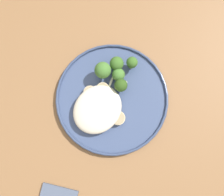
{
  "coord_description": "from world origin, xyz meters",
  "views": [
    {
      "loc": [
        0.1,
        0.09,
        1.4
      ],
      "look_at": [
        0.03,
        0.03,
        0.76
      ],
      "focal_mm": 40.91,
      "sensor_mm": 36.0,
      "label": 1
    }
  ],
  "objects_px": {
    "seared_scallop_rear_pale": "(90,92)",
    "broccoli_floret_tall_stalk": "(117,64)",
    "seared_scallop_large_seared": "(82,112)",
    "broccoli_floret_left_leaning": "(103,70)",
    "broccoli_floret_rear_charred": "(119,76)",
    "broccoli_floret_split_head": "(132,63)",
    "broccoli_floret_front_edge": "(121,85)",
    "dinner_plate": "(112,99)",
    "seared_scallop_half_hidden": "(118,118)",
    "seared_scallop_center_golden": "(103,89)",
    "seared_scallop_front_small": "(97,110)",
    "seared_scallop_right_edge": "(91,119)"
  },
  "relations": [
    {
      "from": "seared_scallop_rear_pale",
      "to": "broccoli_floret_tall_stalk",
      "type": "distance_m",
      "value": 0.1
    },
    {
      "from": "seared_scallop_large_seared",
      "to": "broccoli_floret_left_leaning",
      "type": "height_order",
      "value": "broccoli_floret_left_leaning"
    },
    {
      "from": "broccoli_floret_rear_charred",
      "to": "broccoli_floret_split_head",
      "type": "bearing_deg",
      "value": 176.56
    },
    {
      "from": "broccoli_floret_front_edge",
      "to": "broccoli_floret_split_head",
      "type": "bearing_deg",
      "value": -164.83
    },
    {
      "from": "dinner_plate",
      "to": "seared_scallop_large_seared",
      "type": "height_order",
      "value": "seared_scallop_large_seared"
    },
    {
      "from": "dinner_plate",
      "to": "broccoli_floret_split_head",
      "type": "relative_size",
      "value": 6.2
    },
    {
      "from": "seared_scallop_rear_pale",
      "to": "broccoli_floret_left_leaning",
      "type": "xyz_separation_m",
      "value": [
        -0.06,
        -0.01,
        0.03
      ]
    },
    {
      "from": "seared_scallop_half_hidden",
      "to": "broccoli_floret_rear_charred",
      "type": "xyz_separation_m",
      "value": [
        -0.08,
        -0.07,
        0.02
      ]
    },
    {
      "from": "seared_scallop_center_golden",
      "to": "broccoli_floret_left_leaning",
      "type": "xyz_separation_m",
      "value": [
        -0.03,
        -0.03,
        0.03
      ]
    },
    {
      "from": "dinner_plate",
      "to": "broccoli_floret_front_edge",
      "type": "xyz_separation_m",
      "value": [
        -0.04,
        -0.0,
        0.03
      ]
    },
    {
      "from": "seared_scallop_half_hidden",
      "to": "broccoli_floret_front_edge",
      "type": "bearing_deg",
      "value": -143.75
    },
    {
      "from": "seared_scallop_half_hidden",
      "to": "broccoli_floret_left_leaning",
      "type": "xyz_separation_m",
      "value": [
        -0.06,
        -0.1,
        0.03
      ]
    },
    {
      "from": "broccoli_floret_left_leaning",
      "to": "broccoli_floret_split_head",
      "type": "bearing_deg",
      "value": 148.07
    },
    {
      "from": "broccoli_floret_left_leaning",
      "to": "seared_scallop_large_seared",
      "type": "bearing_deg",
      "value": 13.51
    },
    {
      "from": "seared_scallop_front_small",
      "to": "broccoli_floret_left_leaning",
      "type": "distance_m",
      "value": 0.1
    },
    {
      "from": "seared_scallop_center_golden",
      "to": "seared_scallop_right_edge",
      "type": "bearing_deg",
      "value": 19.73
    },
    {
      "from": "seared_scallop_rear_pale",
      "to": "seared_scallop_center_golden",
      "type": "bearing_deg",
      "value": 146.09
    },
    {
      "from": "seared_scallop_rear_pale",
      "to": "broccoli_floret_front_edge",
      "type": "height_order",
      "value": "broccoli_floret_front_edge"
    },
    {
      "from": "dinner_plate",
      "to": "broccoli_floret_front_edge",
      "type": "bearing_deg",
      "value": -176.24
    },
    {
      "from": "seared_scallop_front_small",
      "to": "seared_scallop_large_seared",
      "type": "bearing_deg",
      "value": -42.74
    },
    {
      "from": "seared_scallop_right_edge",
      "to": "broccoli_floret_left_leaning",
      "type": "bearing_deg",
      "value": -153.46
    },
    {
      "from": "seared_scallop_right_edge",
      "to": "seared_scallop_large_seared",
      "type": "distance_m",
      "value": 0.03
    },
    {
      "from": "seared_scallop_large_seared",
      "to": "broccoli_floret_tall_stalk",
      "type": "height_order",
      "value": "broccoli_floret_tall_stalk"
    },
    {
      "from": "dinner_plate",
      "to": "broccoli_floret_tall_stalk",
      "type": "relative_size",
      "value": 5.58
    },
    {
      "from": "seared_scallop_center_golden",
      "to": "seared_scallop_front_small",
      "type": "bearing_deg",
      "value": 27.1
    },
    {
      "from": "dinner_plate",
      "to": "broccoli_floret_tall_stalk",
      "type": "height_order",
      "value": "broccoli_floret_tall_stalk"
    },
    {
      "from": "broccoli_floret_left_leaning",
      "to": "broccoli_floret_tall_stalk",
      "type": "bearing_deg",
      "value": 159.64
    },
    {
      "from": "broccoli_floret_split_head",
      "to": "seared_scallop_large_seared",
      "type": "bearing_deg",
      "value": -4.61
    },
    {
      "from": "seared_scallop_large_seared",
      "to": "broccoli_floret_front_edge",
      "type": "bearing_deg",
      "value": 164.5
    },
    {
      "from": "seared_scallop_large_seared",
      "to": "broccoli_floret_left_leaning",
      "type": "bearing_deg",
      "value": -166.49
    },
    {
      "from": "seared_scallop_right_edge",
      "to": "seared_scallop_rear_pale",
      "type": "bearing_deg",
      "value": -137.18
    },
    {
      "from": "seared_scallop_half_hidden",
      "to": "broccoli_floret_split_head",
      "type": "relative_size",
      "value": 0.76
    },
    {
      "from": "seared_scallop_rear_pale",
      "to": "broccoli_floret_split_head",
      "type": "relative_size",
      "value": 0.72
    },
    {
      "from": "broccoli_floret_split_head",
      "to": "seared_scallop_center_golden",
      "type": "bearing_deg",
      "value": -7.88
    },
    {
      "from": "seared_scallop_center_golden",
      "to": "seared_scallop_half_hidden",
      "type": "xyz_separation_m",
      "value": [
        0.03,
        0.08,
        -0.0
      ]
    },
    {
      "from": "seared_scallop_front_small",
      "to": "broccoli_floret_front_edge",
      "type": "height_order",
      "value": "broccoli_floret_front_edge"
    },
    {
      "from": "broccoli_floret_rear_charred",
      "to": "broccoli_floret_tall_stalk",
      "type": "relative_size",
      "value": 0.85
    },
    {
      "from": "seared_scallop_large_seared",
      "to": "broccoli_floret_tall_stalk",
      "type": "distance_m",
      "value": 0.15
    },
    {
      "from": "broccoli_floret_left_leaning",
      "to": "dinner_plate",
      "type": "bearing_deg",
      "value": 60.44
    },
    {
      "from": "seared_scallop_center_golden",
      "to": "seared_scallop_large_seared",
      "type": "xyz_separation_m",
      "value": [
        0.08,
        -0.0,
        -0.0
      ]
    },
    {
      "from": "dinner_plate",
      "to": "seared_scallop_front_small",
      "type": "xyz_separation_m",
      "value": [
        0.05,
        -0.01,
        0.01
      ]
    },
    {
      "from": "broccoli_floret_front_edge",
      "to": "broccoli_floret_tall_stalk",
      "type": "relative_size",
      "value": 0.91
    },
    {
      "from": "seared_scallop_front_small",
      "to": "seared_scallop_rear_pale",
      "type": "height_order",
      "value": "seared_scallop_front_small"
    },
    {
      "from": "seared_scallop_front_small",
      "to": "broccoli_floret_front_edge",
      "type": "relative_size",
      "value": 0.7
    },
    {
      "from": "seared_scallop_half_hidden",
      "to": "broccoli_floret_front_edge",
      "type": "height_order",
      "value": "broccoli_floret_front_edge"
    },
    {
      "from": "broccoli_floret_rear_charred",
      "to": "broccoli_floret_split_head",
      "type": "relative_size",
      "value": 0.95
    },
    {
      "from": "dinner_plate",
      "to": "broccoli_floret_left_leaning",
      "type": "height_order",
      "value": "broccoli_floret_left_leaning"
    },
    {
      "from": "broccoli_floret_front_edge",
      "to": "seared_scallop_rear_pale",
      "type": "bearing_deg",
      "value": -38.25
    },
    {
      "from": "broccoli_floret_rear_charred",
      "to": "broccoli_floret_left_leaning",
      "type": "distance_m",
      "value": 0.04
    },
    {
      "from": "dinner_plate",
      "to": "seared_scallop_front_small",
      "type": "height_order",
      "value": "seared_scallop_front_small"
    }
  ]
}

